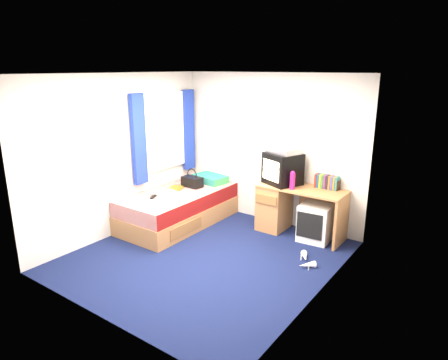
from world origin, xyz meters
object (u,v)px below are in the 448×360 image
Objects in this scene: colour_swatch_fan at (149,201)px; bed at (179,208)px; magazine at (176,188)px; pillow at (210,179)px; water_bottle at (157,193)px; white_heels at (306,261)px; handbag at (192,181)px; pink_water_bottle at (292,181)px; remote_control at (153,197)px; aerosol_can at (294,180)px; towel at (170,196)px; crt_tv at (283,169)px; picture_frame at (338,186)px; storage_cube at (316,222)px; desk at (285,206)px; vcr at (284,150)px.

bed is at bearing 86.29° from colour_swatch_fan.
colour_swatch_fan is at bearing -81.49° from magazine.
pillow reaches higher than colour_swatch_fan.
water_bottle is 0.47× the size of white_heels.
handbag is 0.82× the size of white_heels.
pink_water_bottle is at bearing 33.50° from colour_swatch_fan.
remote_control is at bearing -99.28° from pillow.
pillow is 2.43m from white_heels.
aerosol_can is at bearing 37.49° from colour_swatch_fan.
aerosol_can reaches higher than pillow.
colour_swatch_fan is at bearing -142.51° from aerosol_can.
towel is (0.07, -1.10, -0.01)m from pillow.
picture_frame is at bearing 34.92° from crt_tv.
storage_cube is 2.49m from colour_swatch_fan.
remote_control reaches higher than colour_swatch_fan.
pillow is 1.45m from crt_tv.
bed is 3.51× the size of pillow.
storage_cube is at bearing 24.41° from water_bottle.
pillow is at bearing 179.89° from desk.
storage_cube is at bearing -6.54° from desk.
water_bottle is (-1.83, -1.06, -0.27)m from aerosol_can.
crt_tv is at bearing 174.62° from aerosol_can.
towel is at bearing -117.24° from crt_tv.
towel is at bearing -66.80° from bed.
pink_water_bottle is (-0.57, -0.34, 0.05)m from picture_frame.
magazine is at bearing -135.70° from crt_tv.
pink_water_bottle is (0.25, -0.17, -0.40)m from vcr.
storage_cube is at bearing 28.17° from towel.
remote_control is at bearing -151.02° from pink_water_bottle.
crt_tv is 1.77× the size of handbag.
crt_tv is at bearing 134.54° from white_heels.
picture_frame is at bearing 16.01° from handbag.
bed is 10.00× the size of water_bottle.
desk is at bearing 16.55° from vcr.
pillow is 1.35m from colour_swatch_fan.
storage_cube is 3.93× the size of picture_frame.
colour_swatch_fan is at bearing -146.50° from pink_water_bottle.
towel is at bearing -76.09° from handbag.
water_bottle is 0.91× the size of colour_swatch_fan.
aerosol_can reaches higher than handbag.
aerosol_can reaches higher than bed.
vcr reaches higher than pillow.
picture_frame is 1.27m from white_heels.
vcr reaches higher than remote_control.
water_bottle reaches higher than white_heels.
pillow reaches higher than remote_control.
bed is 6.53× the size of towel.
picture_frame reaches higher than bed.
pillow is at bearing -160.00° from vcr.
water_bottle is at bearing -154.23° from pink_water_bottle.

